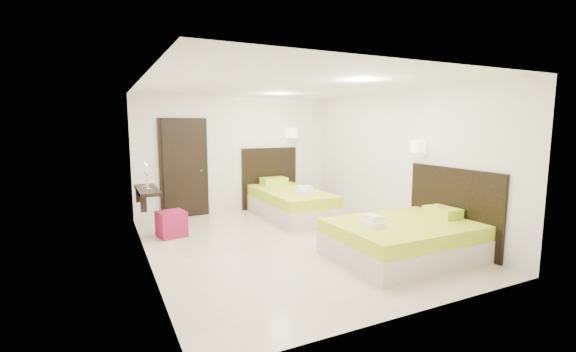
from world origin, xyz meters
name	(u,v)px	position (x,y,z in m)	size (l,w,h in m)	color
floor	(291,243)	(0.00, 0.00, 0.00)	(5.50, 5.50, 0.00)	beige
bed_single	(289,201)	(0.80, 1.68, 0.34)	(1.38, 2.30, 1.90)	beige
bed_double	(407,237)	(1.28, -1.37, 0.31)	(2.09, 1.77, 1.72)	beige
nightstand	(302,196)	(1.72, 2.79, 0.20)	(0.45, 0.40, 0.40)	black
ottoman	(171,224)	(-1.73, 1.30, 0.23)	(0.45, 0.45, 0.45)	maroon
door	(184,168)	(-1.20, 2.70, 1.05)	(1.02, 0.15, 2.14)	black
console_shelf	(147,190)	(-2.08, 1.60, 0.82)	(0.35, 1.20, 0.78)	black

